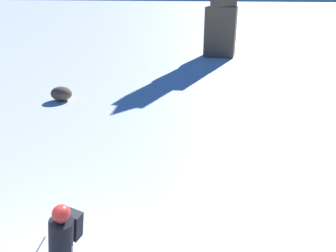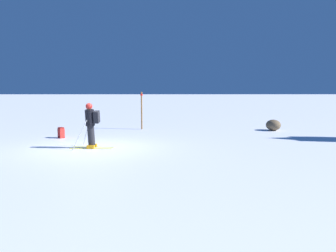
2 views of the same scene
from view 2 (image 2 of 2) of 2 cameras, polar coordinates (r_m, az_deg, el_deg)
name	(u,v)px [view 2 (image 2 of 2)]	position (r m, az deg, el deg)	size (l,w,h in m)	color
ground_plane	(92,148)	(12.94, -13.09, -3.74)	(300.00, 300.00, 0.00)	white
skier	(91,123)	(12.66, -13.26, 0.47)	(1.29, 1.66, 1.76)	yellow
spare_backpack	(61,133)	(15.94, -18.11, -1.13)	(0.37, 0.36, 0.50)	#AD231E
exposed_boulder_1	(273,125)	(18.85, 17.87, 0.16)	(0.92, 0.78, 0.60)	brown
trail_marker	(142,109)	(18.49, -4.61, 2.97)	(0.13, 0.13, 2.10)	brown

